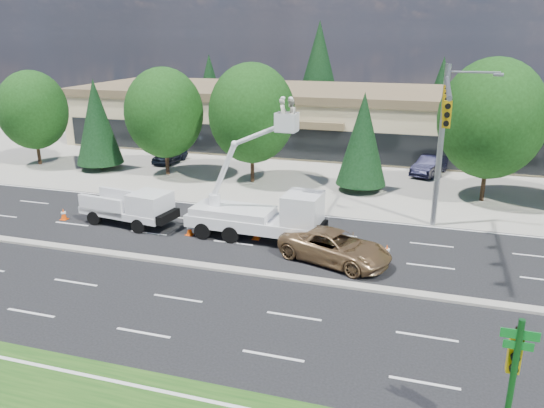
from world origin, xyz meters
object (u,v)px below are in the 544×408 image
(street_sign_pole, at_px, (513,373))
(minivan, at_px, (335,247))
(signal_mast, at_px, (444,126))
(bucket_truck, at_px, (264,211))
(utility_pickup, at_px, (132,211))

(street_sign_pole, xyz_separation_m, minivan, (-6.46, 10.85, -1.68))
(signal_mast, height_order, bucket_truck, signal_mast)
(street_sign_pole, relative_size, utility_pickup, 0.71)
(bucket_truck, bearing_deg, utility_pickup, -177.30)
(bucket_truck, distance_m, minivan, 4.55)
(street_sign_pole, relative_size, minivan, 0.73)
(signal_mast, bearing_deg, utility_pickup, -170.06)
(utility_pickup, bearing_deg, street_sign_pole, -26.18)
(street_sign_pole, bearing_deg, utility_pickup, 145.89)
(signal_mast, distance_m, street_sign_pole, 15.99)
(minivan, bearing_deg, signal_mast, -25.33)
(utility_pickup, xyz_separation_m, minivan, (12.07, -1.69, -0.09))
(street_sign_pole, distance_m, bucket_truck, 16.46)
(utility_pickup, height_order, minivan, utility_pickup)
(bucket_truck, bearing_deg, signal_mast, 20.92)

